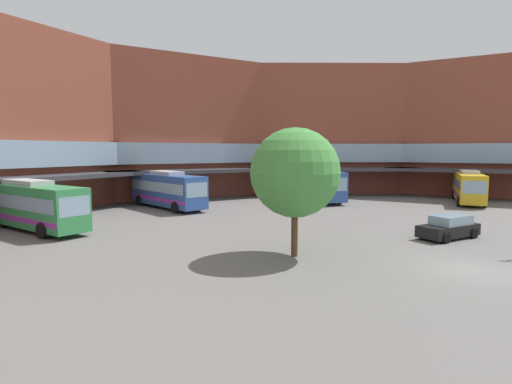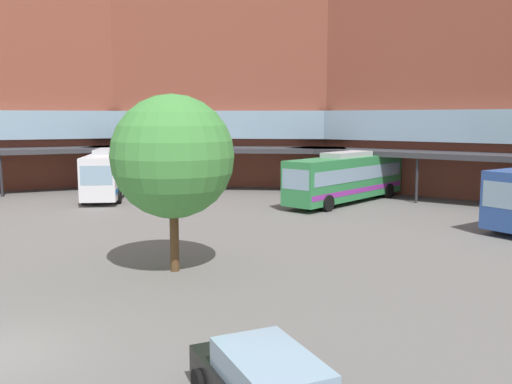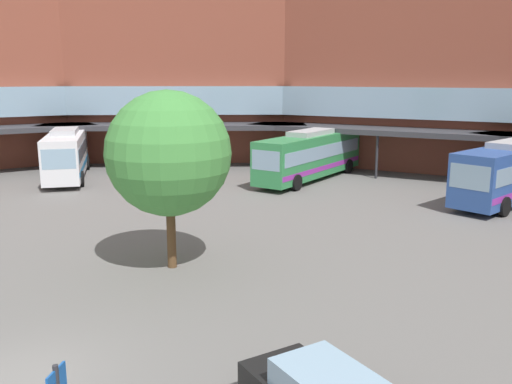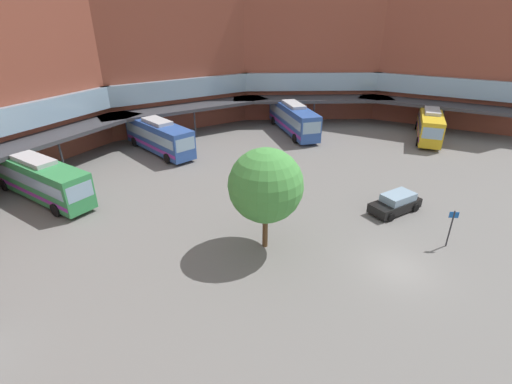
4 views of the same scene
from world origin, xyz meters
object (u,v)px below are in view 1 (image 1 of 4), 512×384
Objects in this scene: bus_3 at (29,204)px; plaza_tree at (295,173)px; bus_2 at (167,189)px; parked_car at (449,227)px; bus_0 at (315,183)px; bus_4 at (468,186)px.

bus_3 is 1.75× the size of plaza_tree.
bus_2 is 2.36× the size of parked_car.
bus_0 is 30.05m from bus_3.
bus_2 reaches higher than parked_car.
bus_3 is 20.65m from plaza_tree.
bus_3 is 43.31m from bus_4.
bus_0 reaches higher than bus_4.
bus_0 is 1.51× the size of plaza_tree.
bus_3 is 2.63× the size of parked_car.
bus_4 is (5.63, -16.03, -0.11)m from bus_0.
bus_2 reaches higher than bus_3.
bus_0 reaches higher than bus_3.
parked_car is at bearing 0.93° from bus_0.
bus_0 is at bearing 72.58° from bus_2.
plaza_tree is at bearing -24.68° from bus_0.
bus_0 reaches higher than parked_car.
bus_2 is 1.58× the size of plaza_tree.
bus_2 is at bearing -61.04° from bus_4.
bus_0 is 16.99m from bus_4.
bus_0 is 26.84m from plaza_tree.
bus_4 is at bearing -13.31° from plaza_tree.
parked_car is (-21.55, 0.28, -1.11)m from bus_4.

